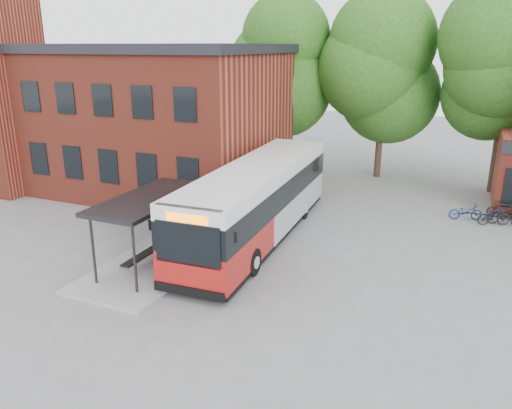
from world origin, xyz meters
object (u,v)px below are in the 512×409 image
at_px(bicycle_1, 494,216).
at_px(bicycle_3, 503,210).
at_px(bicycle_2, 505,216).
at_px(bus_shelter, 152,231).
at_px(city_bus, 258,202).
at_px(bicycle_0, 466,212).

bearing_deg(bicycle_1, bicycle_3, -41.94).
bearing_deg(bicycle_1, bicycle_2, -80.80).
bearing_deg(bus_shelter, bicycle_1, 40.04).
height_order(bicycle_1, bicycle_2, bicycle_1).
xyz_separation_m(bicycle_1, bicycle_2, (0.50, 0.30, -0.04)).
relative_size(bicycle_2, bicycle_3, 1.06).
distance_m(bicycle_1, bicycle_2, 0.58).
bearing_deg(bicycle_3, bicycle_2, -172.70).
xyz_separation_m(city_bus, bicycle_1, (9.94, 6.02, -1.22)).
bearing_deg(bicycle_3, bicycle_1, 164.86).
distance_m(bicycle_0, bicycle_1, 1.33).
relative_size(bus_shelter, bicycle_1, 4.45).
xyz_separation_m(bus_shelter, city_bus, (2.59, 4.50, 0.24)).
xyz_separation_m(bicycle_0, bicycle_3, (1.75, 0.91, 0.04)).
xyz_separation_m(bicycle_2, bicycle_3, (-0.03, 0.96, 0.03)).
distance_m(bus_shelter, bicycle_1, 16.39).
bearing_deg(bus_shelter, bicycle_0, 44.04).
distance_m(bus_shelter, bicycle_3, 17.57).
xyz_separation_m(city_bus, bicycle_0, (8.65, 6.37, -1.27)).
xyz_separation_m(bicycle_1, bicycle_3, (0.47, 1.26, -0.01)).
xyz_separation_m(city_bus, bicycle_2, (10.44, 6.32, -1.26)).
distance_m(bicycle_2, bicycle_3, 0.96).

